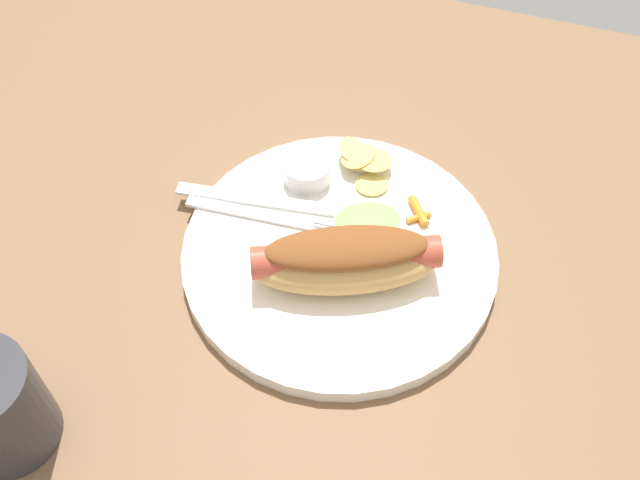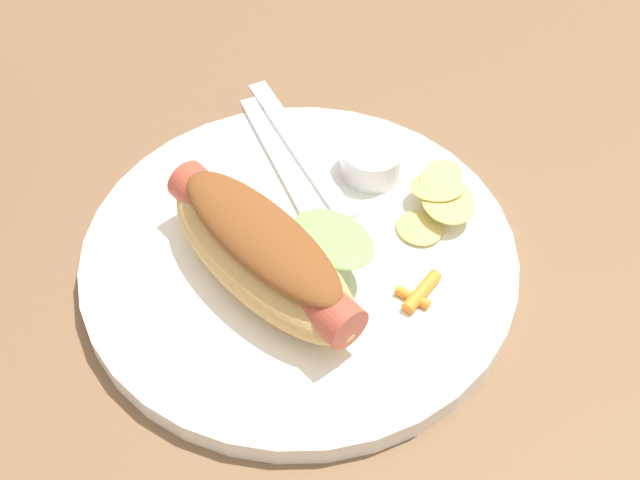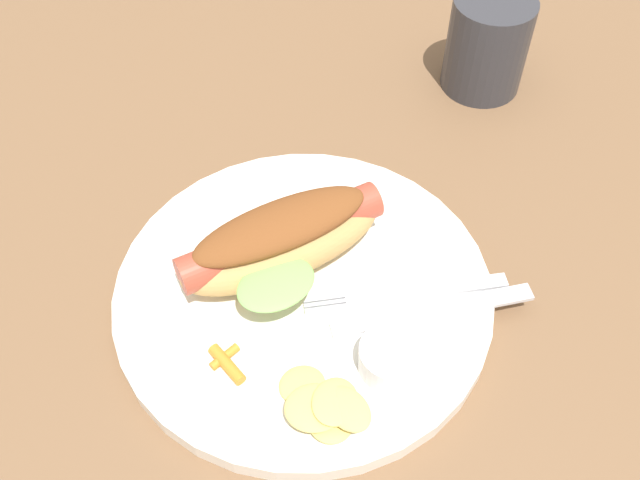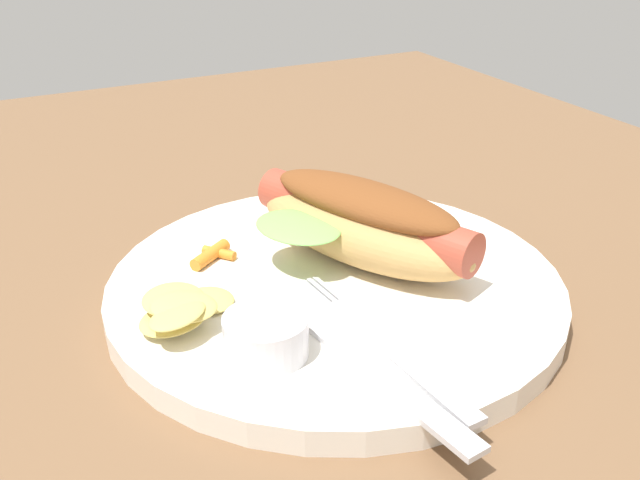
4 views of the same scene
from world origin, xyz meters
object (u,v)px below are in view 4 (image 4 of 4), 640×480
at_px(plate, 333,287).
at_px(carrot_garnish, 213,254).
at_px(knife, 370,368).
at_px(chips_pile, 182,308).
at_px(fork, 384,345).
at_px(hot_dog, 362,222).
at_px(sauce_ramekin, 266,336).

xyz_separation_m(plate, carrot_garnish, (0.06, 0.06, 0.01)).
bearing_deg(knife, chips_pile, 32.54).
distance_m(plate, fork, 0.09).
xyz_separation_m(knife, chips_pile, (0.09, 0.07, 0.01)).
bearing_deg(chips_pile, knife, -139.80).
distance_m(hot_dog, knife, 0.13).
height_order(plate, carrot_garnish, carrot_garnish).
bearing_deg(chips_pile, sauce_ramekin, -147.38).
xyz_separation_m(fork, knife, (-0.01, 0.02, -0.00)).
distance_m(knife, chips_pile, 0.11).
xyz_separation_m(plate, sauce_ramekin, (-0.06, 0.07, 0.02)).
bearing_deg(fork, carrot_garnish, 15.13).
height_order(knife, chips_pile, chips_pile).
height_order(sauce_ramekin, carrot_garnish, sauce_ramekin).
xyz_separation_m(hot_dog, fork, (-0.10, 0.04, -0.03)).
relative_size(sauce_ramekin, fork, 0.29).
distance_m(sauce_ramekin, knife, 0.06).
height_order(hot_dog, knife, hot_dog).
xyz_separation_m(plate, hot_dog, (0.01, -0.03, 0.04)).
relative_size(fork, chips_pile, 2.26).
relative_size(hot_dog, fork, 1.12).
distance_m(chips_pile, carrot_garnish, 0.08).
bearing_deg(knife, carrot_garnish, 3.92).
bearing_deg(carrot_garnish, chips_pile, 148.20).
height_order(plate, chips_pile, chips_pile).
bearing_deg(chips_pile, carrot_garnish, -31.80).
relative_size(plate, hot_dog, 1.64).
xyz_separation_m(hot_dog, sauce_ramekin, (-0.07, 0.10, -0.02)).
bearing_deg(plate, hot_dog, -66.23).
xyz_separation_m(plate, chips_pile, (-0.01, 0.10, 0.02)).
height_order(hot_dog, sauce_ramekin, hot_dog).
distance_m(plate, knife, 0.10).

